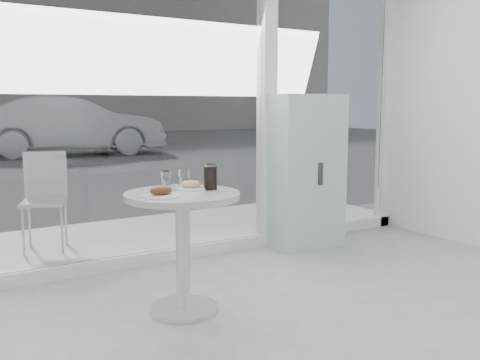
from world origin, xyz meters
TOP-DOWN VIEW (x-y plane):
  - storefront at (0.07, 3.00)m, footprint 5.00×0.14m
  - main_table at (-0.50, 1.90)m, footprint 0.72×0.72m
  - patio_deck at (0.00, 3.80)m, footprint 5.60×1.60m
  - mint_cabinet at (1.18, 2.77)m, footprint 0.68×0.48m
  - patio_chair at (-0.93, 3.77)m, footprint 0.47×0.47m
  - car_silver at (1.72, 13.13)m, footprint 4.90×2.31m
  - plate_fritter at (-0.68, 1.81)m, footprint 0.22×0.22m
  - plate_donut at (-0.39, 1.99)m, footprint 0.21×0.21m
  - water_tumbler_a at (-0.52, 2.10)m, footprint 0.07×0.07m
  - water_tumbler_b at (-0.41, 2.07)m, footprint 0.08×0.08m
  - cola_glass at (-0.29, 1.91)m, footprint 0.09×0.09m

SIDE VIEW (x-z plane):
  - patio_deck at x=0.00m, z-range 0.00..0.05m
  - patio_chair at x=-0.93m, z-range 0.11..0.96m
  - main_table at x=-0.50m, z-range 0.17..0.94m
  - mint_cabinet at x=1.18m, z-range 0.00..1.40m
  - car_silver at x=1.72m, z-range 0.00..1.55m
  - plate_donut at x=-0.39m, z-range 0.76..0.82m
  - plate_fritter at x=-0.68m, z-range 0.76..0.83m
  - water_tumbler_a at x=-0.52m, z-range 0.76..0.88m
  - water_tumbler_b at x=-0.41m, z-range 0.76..0.89m
  - cola_glass at x=-0.29m, z-range 0.77..0.93m
  - storefront at x=0.07m, z-range 0.21..3.21m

